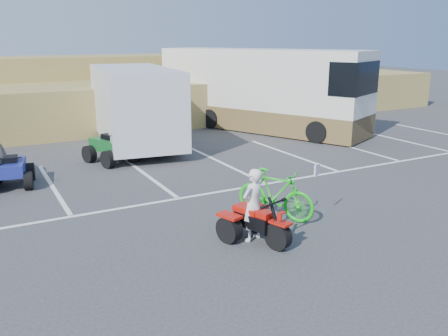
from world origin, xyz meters
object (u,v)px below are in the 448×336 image
quad_atv_green (112,162)px  rider (253,205)px  red_trike_atv (258,242)px  cargo_trailer (135,105)px  quad_atv_blue (14,186)px  green_dirt_bike (275,194)px  rv_motorhome (261,96)px

quad_atv_green → rider: bearing=-103.2°
red_trike_atv → cargo_trailer: cargo_trailer is taller
quad_atv_blue → rider: bearing=-47.8°
cargo_trailer → red_trike_atv: bearing=-85.7°
cargo_trailer → rider: bearing=-86.1°
cargo_trailer → quad_atv_green: bearing=-119.7°
green_dirt_bike → quad_atv_green: bearing=76.3°
quad_atv_blue → rv_motorhome: bearing=30.5°
rv_motorhome → quad_atv_blue: (-10.75, -4.02, -1.52)m
green_dirt_bike → rv_motorhome: bearing=29.6°
red_trike_atv → quad_atv_blue: (-4.02, 6.45, 0.00)m
cargo_trailer → rv_motorhome: (6.09, 0.76, -0.08)m
red_trike_atv → rv_motorhome: size_ratio=0.15×
green_dirt_bike → cargo_trailer: 8.82m
red_trike_atv → rv_motorhome: rv_motorhome is taller
rider → quad_atv_blue: bearing=-75.3°
red_trike_atv → quad_atv_blue: bearing=104.4°
cargo_trailer → rv_motorhome: rv_motorhome is taller
cargo_trailer → rv_motorhome: 6.14m
rv_motorhome → quad_atv_green: rv_motorhome is taller
cargo_trailer → green_dirt_bike: bearing=-79.2°
rider → cargo_trailer: size_ratio=0.23×
quad_atv_blue → red_trike_atv: bearing=-48.1°
red_trike_atv → green_dirt_bike: green_dirt_bike is taller
rv_motorhome → quad_atv_blue: 11.58m
rider → green_dirt_bike: (1.10, 0.82, -0.18)m
red_trike_atv → quad_atv_blue: quad_atv_blue is taller
cargo_trailer → quad_atv_green: size_ratio=4.05×
quad_atv_blue → green_dirt_bike: bearing=-37.2°
rider → green_dirt_bike: rider is taller
quad_atv_blue → cargo_trailer: bearing=45.0°
rider → quad_atv_blue: rider is taller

